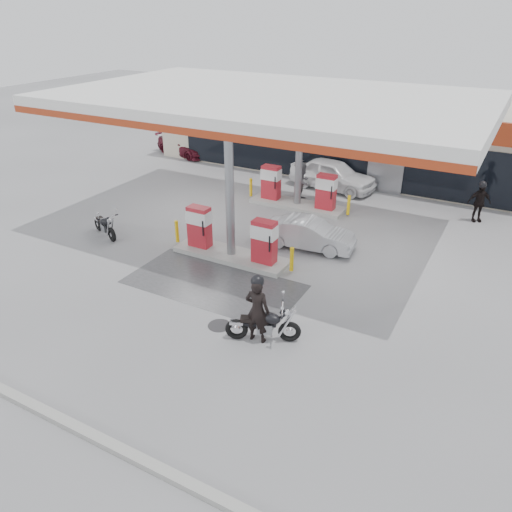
{
  "coord_description": "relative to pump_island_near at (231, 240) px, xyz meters",
  "views": [
    {
      "loc": [
        8.87,
        -12.29,
        8.62
      ],
      "look_at": [
        1.89,
        0.48,
        1.2
      ],
      "focal_mm": 35.0,
      "sensor_mm": 36.0,
      "label": 1
    }
  ],
  "objects": [
    {
      "name": "ground",
      "position": [
        0.0,
        -2.0,
        -0.71
      ],
      "size": [
        90.0,
        90.0,
        0.0
      ],
      "primitive_type": "plane",
      "color": "gray",
      "rests_on": "ground"
    },
    {
      "name": "kerb",
      "position": [
        0.0,
        -9.0,
        -0.64
      ],
      "size": [
        28.0,
        0.25,
        0.15
      ],
      "primitive_type": "cube",
      "color": "gray",
      "rests_on": "ground"
    },
    {
      "name": "parked_car_left",
      "position": [
        -10.0,
        10.85,
        -0.11
      ],
      "size": [
        4.44,
        2.7,
        1.2
      ],
      "primitive_type": "imported",
      "rotation": [
        0.0,
        0.0,
        1.31
      ],
      "color": "#571320",
      "rests_on": "ground"
    },
    {
      "name": "main_motorcycle",
      "position": [
        3.5,
        -3.98,
        -0.22
      ],
      "size": [
        2.03,
        1.12,
        1.11
      ],
      "rotation": [
        0.0,
        0.0,
        0.42
      ],
      "color": "black",
      "rests_on": "ground"
    },
    {
      "name": "pump_island_far",
      "position": [
        0.0,
        6.0,
        0.0
      ],
      "size": [
        5.14,
        1.3,
        1.78
      ],
      "color": "#9E9E99",
      "rests_on": "ground"
    },
    {
      "name": "parked_motorcycle",
      "position": [
        -5.55,
        -0.81,
        -0.26
      ],
      "size": [
        1.86,
        1.07,
        1.01
      ],
      "rotation": [
        0.0,
        0.0,
        -0.4
      ],
      "color": "black",
      "rests_on": "ground"
    },
    {
      "name": "drain_cover",
      "position": [
        2.0,
        -4.0,
        -0.71
      ],
      "size": [
        0.7,
        0.7,
        0.01
      ],
      "primitive_type": "cylinder",
      "color": "#38383A",
      "rests_on": "ground"
    },
    {
      "name": "attendant",
      "position": [
        -0.19,
        7.0,
        0.19
      ],
      "size": [
        0.76,
        0.93,
        1.8
      ],
      "primitive_type": "imported",
      "rotation": [
        0.0,
        0.0,
        1.48
      ],
      "color": "#515156",
      "rests_on": "ground"
    },
    {
      "name": "biker_walking",
      "position": [
        7.63,
        8.2,
        0.15
      ],
      "size": [
        1.09,
        0.86,
        1.73
      ],
      "primitive_type": "imported",
      "rotation": [
        0.0,
        0.0,
        0.51
      ],
      "color": "black",
      "rests_on": "ground"
    },
    {
      "name": "canopy",
      "position": [
        0.0,
        3.0,
        4.56
      ],
      "size": [
        16.0,
        10.02,
        5.51
      ],
      "color": "silver",
      "rests_on": "ground"
    },
    {
      "name": "wet_patch",
      "position": [
        0.5,
        -2.0,
        -0.71
      ],
      "size": [
        6.0,
        3.0,
        0.0
      ],
      "primitive_type": "cube",
      "color": "#4C4C4F",
      "rests_on": "ground"
    },
    {
      "name": "pump_island_near",
      "position": [
        0.0,
        0.0,
        0.0
      ],
      "size": [
        5.14,
        1.3,
        1.78
      ],
      "color": "#9E9E99",
      "rests_on": "ground"
    },
    {
      "name": "biker_main",
      "position": [
        3.32,
        -4.06,
        0.28
      ],
      "size": [
        0.75,
        0.52,
        1.98
      ],
      "primitive_type": "imported",
      "rotation": [
        0.0,
        0.0,
        3.21
      ],
      "color": "black",
      "rests_on": "ground"
    },
    {
      "name": "hatchback_silver",
      "position": [
        2.21,
        2.2,
        -0.12
      ],
      "size": [
        3.67,
        1.6,
        1.18
      ],
      "primitive_type": "imported",
      "rotation": [
        0.0,
        0.0,
        1.67
      ],
      "color": "#B4B7BD",
      "rests_on": "ground"
    },
    {
      "name": "sedan_white",
      "position": [
        0.52,
        9.2,
        0.05
      ],
      "size": [
        4.69,
        2.38,
        1.53
      ],
      "primitive_type": "imported",
      "rotation": [
        0.0,
        0.0,
        1.44
      ],
      "color": "white",
      "rests_on": "ground"
    },
    {
      "name": "store_building",
      "position": [
        0.01,
        13.94,
        1.3
      ],
      "size": [
        22.0,
        8.22,
        4.0
      ],
      "color": "beige",
      "rests_on": "ground"
    }
  ]
}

